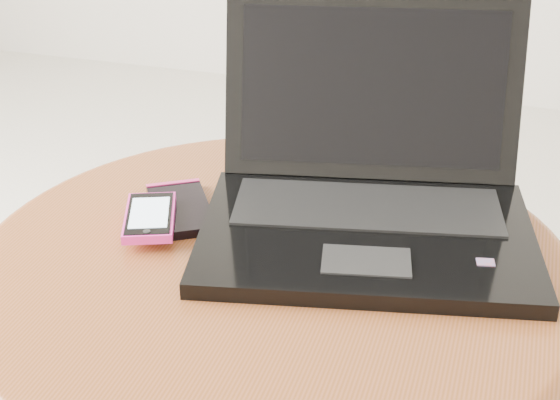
% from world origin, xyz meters
% --- Properties ---
extents(table, '(0.67, 0.67, 0.53)m').
position_xyz_m(table, '(0.07, 0.04, 0.42)').
color(table, '#522512').
rests_on(table, ground).
extents(laptop, '(0.42, 0.39, 0.24)m').
position_xyz_m(laptop, '(0.16, 0.14, 0.58)').
color(laptop, black).
rests_on(laptop, table).
extents(phone_black, '(0.13, 0.14, 0.01)m').
position_xyz_m(phone_black, '(-0.06, 0.10, 0.54)').
color(phone_black, black).
rests_on(phone_black, table).
extents(phone_pink, '(0.09, 0.12, 0.01)m').
position_xyz_m(phone_pink, '(-0.08, 0.05, 0.55)').
color(phone_pink, '#EE2B9A').
rests_on(phone_pink, phone_black).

